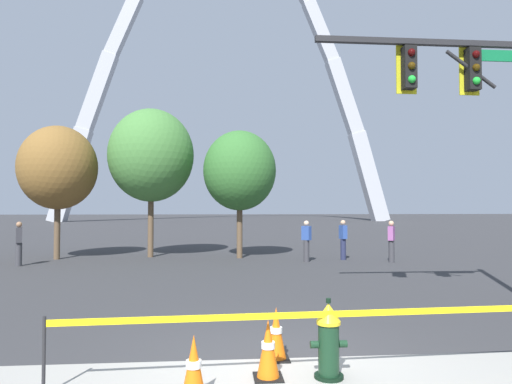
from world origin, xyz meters
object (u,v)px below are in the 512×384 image
Objects in this scene: fire_hydrant at (328,340)px; traffic_cone_by_hydrant at (268,350)px; monument_arch at (224,82)px; pedestrian_standing_center at (391,241)px; pedestrian_walking_left at (343,239)px; pedestrian_near_trees at (19,243)px; traffic_signal_gantry at (485,115)px; traffic_cone_mid_sidewalk at (194,369)px; pedestrian_walking_right at (306,241)px; traffic_cone_curb_edge at (276,334)px.

fire_hydrant is 1.36× the size of traffic_cone_by_hydrant.
pedestrian_standing_center is (5.85, -48.89, -19.60)m from monument_arch.
pedestrian_standing_center is at bearing -31.19° from pedestrian_walking_left.
pedestrian_near_trees is (-13.76, 0.08, 0.00)m from pedestrian_standing_center.
fire_hydrant is 0.62× the size of pedestrian_walking_left.
traffic_signal_gantry reaches higher than pedestrian_standing_center.
pedestrian_walking_left is 1.00× the size of pedestrian_standing_center.
traffic_cone_mid_sidewalk is 0.12× the size of traffic_signal_gantry.
fire_hydrant is 0.62× the size of pedestrian_near_trees.
fire_hydrant is at bearing -99.87° from pedestrian_walking_right.
traffic_cone_by_hydrant is at bearing -145.45° from traffic_signal_gantry.
pedestrian_walking_left is 1.00× the size of pedestrian_near_trees.
traffic_cone_curb_edge is 0.12× the size of traffic_signal_gantry.
monument_arch reaches higher than pedestrian_walking_left.
pedestrian_near_trees is at bearing -175.76° from pedestrian_walking_left.
pedestrian_walking_right is (-1.60, -0.55, 0.00)m from pedestrian_walking_left.
pedestrian_walking_left is at bearing 148.81° from pedestrian_standing_center.
pedestrian_near_trees is (-7.91, -48.81, -19.60)m from monument_arch.
traffic_cone_mid_sidewalk is (-1.63, -0.55, -0.11)m from fire_hydrant.
pedestrian_standing_center is (0.97, 7.75, -3.25)m from traffic_signal_gantry.
traffic_cone_curb_edge is 0.46× the size of pedestrian_standing_center.
fire_hydrant reaches higher than traffic_cone_by_hydrant.
pedestrian_walking_right is at bearing -161.07° from pedestrian_walking_left.
pedestrian_walking_right reaches higher than fire_hydrant.
pedestrian_walking_left is at bearing -84.94° from monument_arch.
traffic_signal_gantry is (4.28, 3.51, 3.60)m from fire_hydrant.
monument_arch is at bearing 95.06° from pedestrian_walking_left.
pedestrian_standing_center reaches higher than traffic_cone_by_hydrant.
pedestrian_walking_left is 1.00× the size of pedestrian_walking_right.
fire_hydrant is 1.36× the size of traffic_cone_mid_sidewalk.
fire_hydrant is 0.76m from traffic_cone_by_hydrant.
pedestrian_walking_right is (2.78, 11.64, 0.46)m from traffic_cone_by_hydrant.
pedestrian_walking_right is (2.03, 11.68, 0.35)m from fire_hydrant.
pedestrian_walking_right is (-2.24, 8.18, -3.25)m from traffic_signal_gantry.
traffic_signal_gantry is 8.46m from pedestrian_standing_center.
pedestrian_standing_center is (1.61, -0.98, 0.00)m from pedestrian_walking_left.
pedestrian_walking_right and pedestrian_near_trees have the same top height.
pedestrian_walking_right is 10.55m from pedestrian_near_trees.
pedestrian_walking_right is at bearing -86.89° from monument_arch.
pedestrian_standing_center is at bearing 61.12° from traffic_cone_curb_edge.
pedestrian_walking_right is at bearing 76.68° from traffic_cone_curb_edge.
traffic_cone_curb_edge is at bearing -103.32° from pedestrian_walking_right.
pedestrian_standing_center reaches higher than traffic_cone_mid_sidewalk.
pedestrian_near_trees is at bearing -178.10° from pedestrian_walking_right.
fire_hydrant is 14.18m from pedestrian_near_trees.
pedestrian_standing_center is at bearing 82.83° from traffic_signal_gantry.
pedestrian_walking_right is at bearing 76.55° from traffic_cone_by_hydrant.
monument_arch reaches higher than traffic_cone_by_hydrant.
pedestrian_standing_center is 3.25m from pedestrian_walking_right.
traffic_cone_by_hydrant is 0.46× the size of pedestrian_walking_left.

